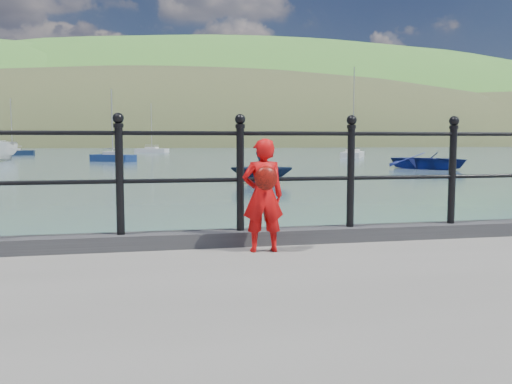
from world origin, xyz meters
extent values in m
plane|color=#2D4251|center=(0.00, 0.00, 0.00)|extent=(600.00, 600.00, 0.00)
cube|color=#28282B|center=(0.00, -0.15, 1.07)|extent=(60.00, 0.30, 0.15)
cylinder|color=black|center=(0.00, -0.15, 1.67)|extent=(18.00, 0.04, 0.04)
cylinder|color=black|center=(0.00, -0.15, 2.15)|extent=(18.00, 0.04, 0.04)
cylinder|color=black|center=(-0.60, -0.15, 1.67)|extent=(0.08, 0.08, 1.05)
sphere|color=black|center=(-0.60, -0.15, 2.29)|extent=(0.11, 0.11, 0.11)
cylinder|color=black|center=(0.60, -0.15, 1.67)|extent=(0.08, 0.08, 1.05)
sphere|color=black|center=(0.60, -0.15, 2.29)|extent=(0.11, 0.11, 0.11)
cylinder|color=black|center=(1.80, -0.15, 1.67)|extent=(0.08, 0.08, 1.05)
sphere|color=black|center=(1.80, -0.15, 2.29)|extent=(0.11, 0.11, 0.11)
cylinder|color=black|center=(3.00, -0.15, 1.67)|extent=(0.08, 0.08, 1.05)
sphere|color=black|center=(3.00, -0.15, 2.29)|extent=(0.11, 0.11, 0.11)
ellipsoid|color=#333A21|center=(20.00, 195.00, -15.40)|extent=(400.00, 100.00, 88.00)
ellipsoid|color=#387026|center=(60.00, 255.00, -27.30)|extent=(600.00, 180.00, 156.00)
cube|color=silver|center=(-35.00, 181.00, 3.00)|extent=(9.00, 6.00, 6.00)
cube|color=#4C4744|center=(-35.00, 181.00, 7.00)|extent=(9.50, 6.50, 2.00)
cube|color=silver|center=(-12.00, 181.00, 3.00)|extent=(9.00, 6.00, 6.00)
cube|color=#4C4744|center=(-12.00, 181.00, 7.00)|extent=(9.50, 6.50, 2.00)
cube|color=silver|center=(18.00, 181.00, 3.00)|extent=(9.00, 6.00, 6.00)
cube|color=#4C4744|center=(18.00, 181.00, 7.00)|extent=(9.50, 6.50, 2.00)
cube|color=silver|center=(45.00, 181.00, 3.00)|extent=(9.00, 6.00, 6.00)
cube|color=#4C4744|center=(45.00, 181.00, 7.00)|extent=(9.50, 6.50, 2.00)
imported|color=red|center=(0.75, -0.53, 1.55)|extent=(0.41, 0.28, 1.09)
ellipsoid|color=red|center=(0.75, -0.66, 1.72)|extent=(0.22, 0.11, 0.23)
imported|color=navy|center=(20.24, 30.69, 0.62)|extent=(6.36, 7.25, 1.25)
imported|color=white|center=(-14.35, 54.26, 1.09)|extent=(2.53, 5.78, 2.18)
imported|color=#0D1932|center=(5.22, 19.89, 0.77)|extent=(3.35, 3.02, 1.55)
cube|color=#0D1A31|center=(-18.47, 76.60, 0.25)|extent=(5.79, 2.08, 0.90)
cube|color=beige|center=(-18.47, 76.60, 0.75)|extent=(2.06, 1.34, 0.50)
cylinder|color=#A5A5A8|center=(-18.47, 76.60, 4.32)|extent=(0.10, 0.10, 7.25)
cylinder|color=#A5A5A8|center=(-18.47, 76.60, 1.30)|extent=(2.56, 0.21, 0.06)
cube|color=navy|center=(-3.30, 49.82, 0.25)|extent=(4.69, 4.48, 0.90)
cube|color=beige|center=(-3.30, 49.82, 0.75)|extent=(2.01, 1.97, 0.50)
cylinder|color=#A5A5A8|center=(-3.30, 49.82, 3.89)|extent=(0.10, 0.10, 6.39)
cylinder|color=#A5A5A8|center=(-3.30, 49.82, 1.30)|extent=(1.67, 1.54, 0.06)
cube|color=beige|center=(25.05, 57.59, 0.25)|extent=(5.64, 8.13, 0.90)
cube|color=beige|center=(25.05, 57.59, 0.75)|extent=(2.65, 3.20, 0.50)
cylinder|color=#A5A5A8|center=(25.05, 57.59, 5.86)|extent=(0.10, 0.10, 10.32)
cylinder|color=#A5A5A8|center=(25.05, 57.59, 1.30)|extent=(1.72, 3.23, 0.06)
cube|color=silver|center=(1.14, 90.58, 0.25)|extent=(5.96, 4.52, 0.90)
cube|color=beige|center=(1.14, 90.58, 0.75)|extent=(2.40, 2.11, 0.50)
cylinder|color=#A5A5A8|center=(1.14, 90.58, 4.62)|extent=(0.10, 0.10, 7.85)
cylinder|color=#A5A5A8|center=(1.14, 90.58, 1.30)|extent=(2.31, 1.40, 0.06)
camera|label=1|loc=(-0.37, -5.59, 2.07)|focal=38.00mm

